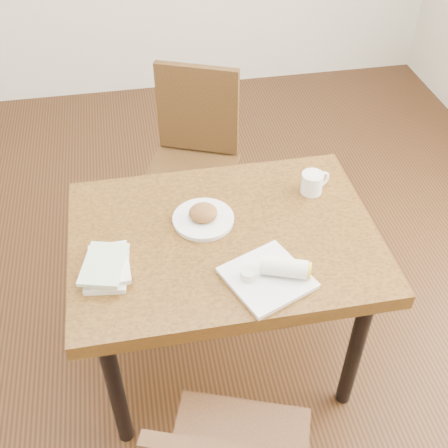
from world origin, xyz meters
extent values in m
cube|color=#472814|center=(0.00, 0.00, -0.01)|extent=(4.00, 5.00, 0.01)
cube|color=brown|center=(0.00, 0.00, 0.72)|extent=(1.11, 0.80, 0.06)
cylinder|color=black|center=(-0.45, -0.30, 0.34)|extent=(0.06, 0.06, 0.69)
cylinder|color=black|center=(0.45, -0.30, 0.34)|extent=(0.06, 0.06, 0.69)
cylinder|color=black|center=(-0.45, 0.30, 0.34)|extent=(0.06, 0.06, 0.69)
cylinder|color=black|center=(0.45, 0.30, 0.34)|extent=(0.06, 0.06, 0.69)
cylinder|color=#4E2E16|center=(-0.20, -0.48, 0.23)|extent=(0.04, 0.04, 0.45)
cylinder|color=#4E3616|center=(0.20, 0.83, 0.23)|extent=(0.04, 0.04, 0.45)
cylinder|color=#4E3616|center=(-0.13, 0.97, 0.23)|extent=(0.04, 0.04, 0.45)
cylinder|color=#4E3616|center=(0.06, 0.49, 0.23)|extent=(0.04, 0.04, 0.45)
cylinder|color=#4E3616|center=(-0.27, 0.63, 0.23)|extent=(0.04, 0.04, 0.45)
cube|color=#4E3616|center=(-0.03, 0.73, 0.47)|extent=(0.55, 0.55, 0.04)
cube|color=#4E3616|center=(0.04, 0.91, 0.73)|extent=(0.38, 0.19, 0.45)
cylinder|color=white|center=(-0.06, 0.08, 0.76)|extent=(0.22, 0.22, 0.01)
cylinder|color=white|center=(-0.06, 0.08, 0.77)|extent=(0.23, 0.23, 0.01)
ellipsoid|color=#B27538|center=(-0.06, 0.08, 0.79)|extent=(0.12, 0.12, 0.06)
cylinder|color=white|center=(0.38, 0.18, 0.79)|extent=(0.09, 0.09, 0.09)
torus|color=white|center=(0.43, 0.19, 0.79)|extent=(0.07, 0.03, 0.07)
cylinder|color=tan|center=(0.38, 0.18, 0.83)|extent=(0.08, 0.08, 0.01)
cylinder|color=#F2E5CC|center=(0.38, 0.18, 0.83)|extent=(0.05, 0.05, 0.00)
cube|color=white|center=(0.10, -0.25, 0.76)|extent=(0.32, 0.32, 0.01)
cube|color=white|center=(0.10, -0.25, 0.77)|extent=(0.33, 0.33, 0.01)
cylinder|color=white|center=(0.15, -0.24, 0.80)|extent=(0.17, 0.11, 0.06)
cylinder|color=yellow|center=(0.23, -0.27, 0.80)|extent=(0.04, 0.06, 0.05)
cylinder|color=silver|center=(0.04, -0.24, 0.79)|extent=(0.05, 0.05, 0.03)
cylinder|color=red|center=(0.04, -0.24, 0.80)|extent=(0.05, 0.05, 0.01)
cube|color=white|center=(-0.42, -0.11, 0.76)|extent=(0.16, 0.21, 0.02)
cube|color=silver|center=(-0.41, -0.10, 0.78)|extent=(0.14, 0.20, 0.02)
cube|color=#93BE7E|center=(-0.43, -0.12, 0.80)|extent=(0.18, 0.22, 0.01)
camera|label=1|loc=(-0.27, -1.44, 2.14)|focal=45.00mm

